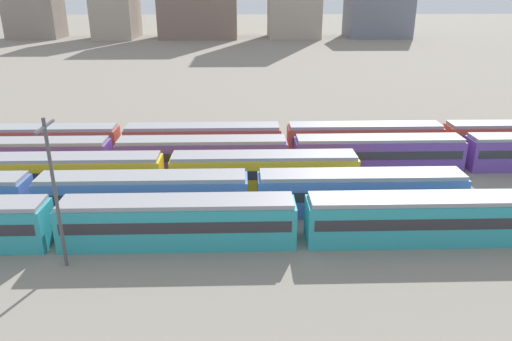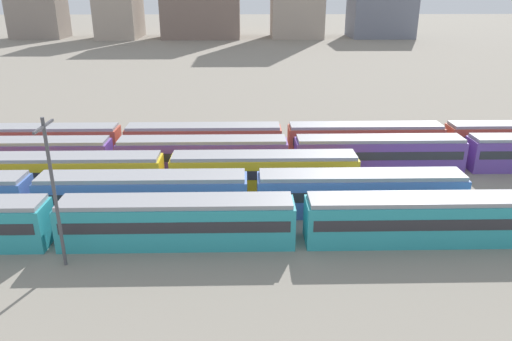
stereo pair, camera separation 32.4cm
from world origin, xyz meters
TOP-DOWN VIEW (x-y plane):
  - train_track_0 at (30.28, 0.00)m, footprint 74.70×3.06m
  - train_track_1 at (17.23, 5.20)m, footprint 55.80×3.06m
  - train_track_2 at (9.01, 10.40)m, footprint 55.80×3.06m
  - train_track_3 at (49.91, 15.60)m, footprint 112.50×3.06m
  - train_track_4 at (40.16, 20.80)m, footprint 93.60×3.06m
  - catenary_pole_0 at (13.07, -2.96)m, footprint 0.24×3.20m
  - distant_building_4 at (77.46, 157.45)m, footprint 23.00×18.08m

SIDE VIEW (x-z plane):
  - train_track_1 at x=17.23m, z-range 0.03..3.78m
  - train_track_2 at x=9.01m, z-range 0.03..3.78m
  - train_track_0 at x=30.28m, z-range 0.03..3.78m
  - train_track_3 at x=49.91m, z-range 0.03..3.78m
  - train_track_4 at x=40.16m, z-range 0.03..3.78m
  - catenary_pole_0 at x=13.07m, z-range 0.56..11.51m
  - distant_building_4 at x=77.46m, z-range 0.00..26.97m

